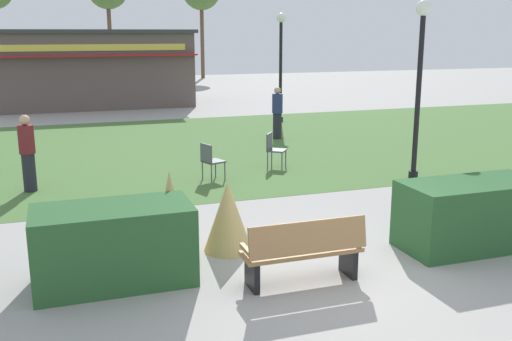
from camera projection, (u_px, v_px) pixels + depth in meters
name	position (u px, v px, depth m)	size (l,w,h in m)	color
ground_plane	(334.00, 281.00, 8.24)	(80.00, 80.00, 0.00)	#999691
lawn_patch	(182.00, 148.00, 17.68)	(36.00, 12.00, 0.01)	#446B33
park_bench	(304.00, 251.00, 8.06)	(1.70, 0.52, 0.95)	#9E7547
hedge_left	(114.00, 245.00, 8.08)	(2.15, 1.10, 1.10)	#28562B
hedge_right	(472.00, 214.00, 9.45)	(2.33, 1.10, 1.09)	#28562B
ornamental_grass_behind_left	(171.00, 214.00, 8.99)	(0.61, 0.61, 1.38)	tan
ornamental_grass_behind_right	(228.00, 216.00, 9.28)	(0.78, 0.78, 1.13)	tan
lamppost_mid	(420.00, 69.00, 13.34)	(0.36, 0.36, 4.12)	black
lamppost_far	(281.00, 54.00, 22.27)	(0.36, 0.36, 4.12)	black
trash_bin	(127.00, 241.00, 8.51)	(0.52, 0.52, 0.90)	#2D4233
food_kiosk	(92.00, 68.00, 27.33)	(9.22, 4.58, 3.53)	#594C47
cafe_chair_west	(210.00, 159.00, 13.69)	(0.56, 0.56, 0.89)	#4C5156
cafe_chair_center	(273.00, 147.00, 15.06)	(0.61, 0.61, 0.89)	#4C5156
person_strolling	(28.00, 153.00, 12.69)	(0.34, 0.34, 1.69)	#23232D
person_standing	(277.00, 113.00, 19.03)	(0.34, 0.34, 1.69)	#23232D
parked_car_west_slot	(57.00, 79.00, 35.16)	(4.24, 2.14, 1.20)	navy
parked_car_center_slot	(143.00, 77.00, 36.80)	(4.35, 2.35, 1.20)	#B7BABF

